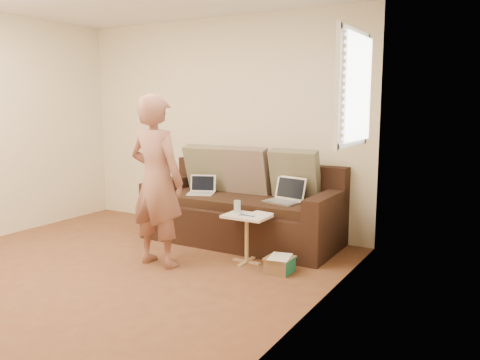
{
  "coord_description": "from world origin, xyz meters",
  "views": [
    {
      "loc": [
        3.31,
        -2.95,
        1.57
      ],
      "look_at": [
        0.8,
        1.4,
        0.78
      ],
      "focal_mm": 36.76,
      "sensor_mm": 36.0,
      "label": 1
    }
  ],
  "objects_px": {
    "laptop_white": "(201,194)",
    "drinking_glass": "(237,206)",
    "side_table": "(247,239)",
    "striped_box": "(280,265)",
    "person": "(157,181)",
    "laptop_silver": "(282,203)",
    "sofa": "(242,205)"
  },
  "relations": [
    {
      "from": "laptop_silver",
      "to": "drinking_glass",
      "type": "xyz_separation_m",
      "value": [
        -0.26,
        -0.5,
        0.02
      ]
    },
    {
      "from": "laptop_white",
      "to": "striped_box",
      "type": "relative_size",
      "value": 1.22
    },
    {
      "from": "laptop_silver",
      "to": "side_table",
      "type": "height_order",
      "value": "laptop_silver"
    },
    {
      "from": "laptop_silver",
      "to": "person",
      "type": "distance_m",
      "value": 1.37
    },
    {
      "from": "laptop_silver",
      "to": "side_table",
      "type": "bearing_deg",
      "value": -90.61
    },
    {
      "from": "drinking_glass",
      "to": "side_table",
      "type": "bearing_deg",
      "value": -22.44
    },
    {
      "from": "laptop_white",
      "to": "side_table",
      "type": "height_order",
      "value": "laptop_white"
    },
    {
      "from": "sofa",
      "to": "laptop_white",
      "type": "height_order",
      "value": "sofa"
    },
    {
      "from": "laptop_silver",
      "to": "side_table",
      "type": "relative_size",
      "value": 0.78
    },
    {
      "from": "laptop_silver",
      "to": "striped_box",
      "type": "distance_m",
      "value": 0.85
    },
    {
      "from": "sofa",
      "to": "person",
      "type": "xyz_separation_m",
      "value": [
        -0.31,
        -1.1,
        0.41
      ]
    },
    {
      "from": "person",
      "to": "striped_box",
      "type": "xyz_separation_m",
      "value": [
        1.14,
        0.38,
        -0.75
      ]
    },
    {
      "from": "sofa",
      "to": "laptop_silver",
      "type": "distance_m",
      "value": 0.54
    },
    {
      "from": "person",
      "to": "side_table",
      "type": "xyz_separation_m",
      "value": [
        0.73,
        0.48,
        -0.59
      ]
    },
    {
      "from": "sofa",
      "to": "side_table",
      "type": "bearing_deg",
      "value": -56.5
    },
    {
      "from": "side_table",
      "to": "drinking_glass",
      "type": "height_order",
      "value": "drinking_glass"
    },
    {
      "from": "striped_box",
      "to": "laptop_white",
      "type": "bearing_deg",
      "value": 154.53
    },
    {
      "from": "sofa",
      "to": "person",
      "type": "bearing_deg",
      "value": -105.77
    },
    {
      "from": "side_table",
      "to": "striped_box",
      "type": "distance_m",
      "value": 0.46
    },
    {
      "from": "side_table",
      "to": "drinking_glass",
      "type": "bearing_deg",
      "value": 157.56
    },
    {
      "from": "drinking_glass",
      "to": "striped_box",
      "type": "relative_size",
      "value": 0.49
    },
    {
      "from": "drinking_glass",
      "to": "person",
      "type": "bearing_deg",
      "value": -137.36
    },
    {
      "from": "person",
      "to": "drinking_glass",
      "type": "height_order",
      "value": "person"
    },
    {
      "from": "sofa",
      "to": "drinking_glass",
      "type": "bearing_deg",
      "value": -64.36
    },
    {
      "from": "laptop_white",
      "to": "drinking_glass",
      "type": "distance_m",
      "value": 0.9
    },
    {
      "from": "laptop_silver",
      "to": "drinking_glass",
      "type": "height_order",
      "value": "laptop_silver"
    },
    {
      "from": "drinking_glass",
      "to": "laptop_white",
      "type": "bearing_deg",
      "value": 148.57
    },
    {
      "from": "laptop_silver",
      "to": "laptop_white",
      "type": "relative_size",
      "value": 1.27
    },
    {
      "from": "laptop_white",
      "to": "drinking_glass",
      "type": "xyz_separation_m",
      "value": [
        0.77,
        -0.47,
        0.02
      ]
    },
    {
      "from": "laptop_white",
      "to": "drinking_glass",
      "type": "relative_size",
      "value": 2.49
    },
    {
      "from": "laptop_silver",
      "to": "person",
      "type": "bearing_deg",
      "value": -117.76
    },
    {
      "from": "laptop_white",
      "to": "side_table",
      "type": "distance_m",
      "value": 1.09
    }
  ]
}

